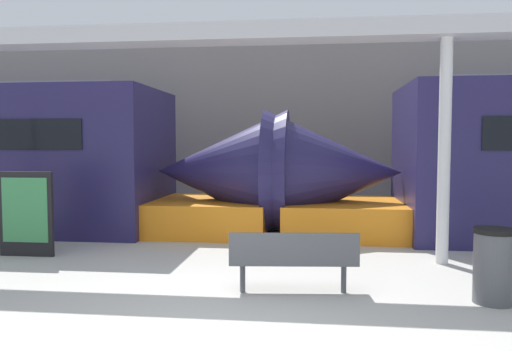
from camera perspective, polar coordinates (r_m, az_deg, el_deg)
name	(u,v)px	position (r m, az deg, el deg)	size (l,w,h in m)	color
ground_plane	(210,336)	(5.24, -5.29, -17.78)	(60.00, 60.00, 0.00)	#B2AFA8
station_wall	(279,124)	(14.66, 2.67, 5.94)	(56.00, 0.20, 5.00)	gray
bench_near	(294,257)	(6.41, 4.31, -9.26)	(1.66, 0.59, 0.81)	#4C4F54
trash_bin	(494,266)	(6.69, 25.51, -9.27)	(0.48, 0.48, 0.91)	#4C4F54
poster_board	(26,214)	(9.33, -24.81, -3.97)	(0.96, 0.07, 1.44)	black
support_column_near	(444,152)	(8.42, 20.72, 2.53)	(0.19, 0.19, 3.56)	silver
canopy_beam	(447,28)	(8.61, 21.02, 15.43)	(28.00, 0.60, 0.28)	#B7B7BC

